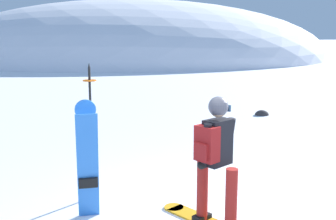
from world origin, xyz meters
TOP-DOWN VIEW (x-y plane):
  - ridge_peak_main at (4.68, 39.67)m, footprint 40.19×36.17m
  - snowboarder_main at (-0.11, 0.30)m, footprint 1.07×1.62m
  - spare_snowboard at (-1.67, 0.91)m, footprint 0.28×0.37m
  - piste_marker_near at (-1.58, 1.67)m, footprint 0.20×0.20m
  - rock_dark at (3.80, 7.09)m, footprint 0.44×0.37m

SIDE VIEW (x-z plane):
  - ridge_peak_main at x=4.68m, z-range -5.91..5.91m
  - rock_dark at x=3.80m, z-range -0.15..0.15m
  - spare_snowboard at x=-1.67m, z-range 0.01..1.64m
  - snowboarder_main at x=-0.11m, z-range 0.06..1.78m
  - piste_marker_near at x=-1.58m, z-range 0.14..2.20m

